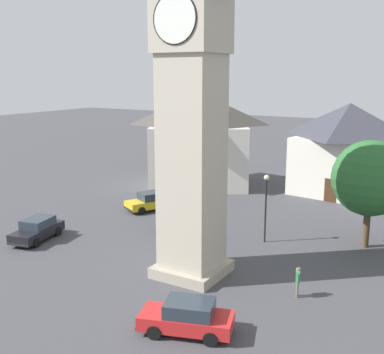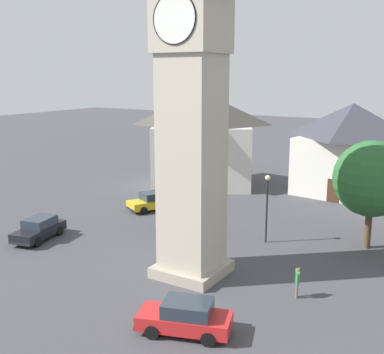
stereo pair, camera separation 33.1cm
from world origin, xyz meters
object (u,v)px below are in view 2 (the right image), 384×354
(clock_tower, at_px, (192,40))
(pedestrian, at_px, (297,279))
(car_blue_kerb, at_px, (184,218))
(car_red_corner, at_px, (39,229))
(lamp_post, at_px, (267,197))
(car_silver_kerb, at_px, (153,201))
(tree, at_px, (372,179))
(building_shop_left, at_px, (351,149))
(building_corner_back, at_px, (202,139))
(car_white_side, at_px, (185,317))

(clock_tower, height_order, pedestrian, clock_tower)
(car_blue_kerb, bearing_deg, car_red_corner, -133.68)
(clock_tower, bearing_deg, car_blue_kerb, 125.91)
(lamp_post, bearing_deg, car_silver_kerb, 168.07)
(car_blue_kerb, xyz_separation_m, pedestrian, (11.04, -6.52, 0.25))
(tree, bearing_deg, car_silver_kerb, -179.42)
(car_blue_kerb, xyz_separation_m, car_silver_kerb, (-4.74, 2.62, 0.00))
(building_shop_left, xyz_separation_m, building_corner_back, (-13.71, -3.99, 0.43))
(car_white_side, height_order, tree, tree)
(lamp_post, bearing_deg, clock_tower, -102.07)
(clock_tower, distance_m, lamp_post, 12.14)
(car_red_corner, xyz_separation_m, car_white_side, (15.12, -4.98, 0.00))
(clock_tower, xyz_separation_m, lamp_post, (1.51, 7.07, -9.75))
(building_corner_back, bearing_deg, car_blue_kerb, -64.97)
(car_silver_kerb, height_order, car_white_side, same)
(lamp_post, bearing_deg, car_white_side, -82.88)
(pedestrian, bearing_deg, clock_tower, -177.19)
(pedestrian, bearing_deg, building_shop_left, 97.82)
(pedestrian, relative_size, building_shop_left, 0.17)
(car_silver_kerb, bearing_deg, pedestrian, -30.08)
(car_red_corner, xyz_separation_m, lamp_post, (13.54, 7.67, 2.39))
(tree, bearing_deg, clock_tower, -128.22)
(car_blue_kerb, height_order, building_corner_back, building_corner_back)
(building_corner_back, relative_size, lamp_post, 2.67)
(car_blue_kerb, height_order, lamp_post, lamp_post)
(clock_tower, height_order, lamp_post, clock_tower)
(car_silver_kerb, xyz_separation_m, car_red_corner, (-2.34, -10.04, 0.00))
(building_corner_back, bearing_deg, car_red_corner, -93.64)
(car_white_side, bearing_deg, lamp_post, 97.12)
(clock_tower, xyz_separation_m, tree, (7.57, 9.61, -8.26))
(tree, relative_size, building_shop_left, 0.70)
(building_shop_left, bearing_deg, tree, -71.30)
(clock_tower, bearing_deg, car_silver_kerb, 135.72)
(clock_tower, distance_m, car_blue_kerb, 14.77)
(car_white_side, bearing_deg, car_silver_kerb, 130.39)
(pedestrian, relative_size, building_corner_back, 0.14)
(car_silver_kerb, bearing_deg, car_white_side, -49.61)
(clock_tower, distance_m, car_red_corner, 17.10)
(car_silver_kerb, bearing_deg, building_shop_left, 47.62)
(pedestrian, distance_m, tree, 10.10)
(car_red_corner, height_order, tree, tree)
(car_red_corner, distance_m, lamp_post, 15.74)
(tree, height_order, building_corner_back, building_corner_back)
(car_red_corner, relative_size, lamp_post, 0.94)
(clock_tower, relative_size, pedestrian, 13.03)
(tree, bearing_deg, car_white_side, -106.43)
(car_blue_kerb, relative_size, pedestrian, 2.44)
(building_shop_left, bearing_deg, car_blue_kerb, -115.60)
(car_blue_kerb, relative_size, car_silver_kerb, 0.93)
(lamp_post, bearing_deg, pedestrian, -55.88)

